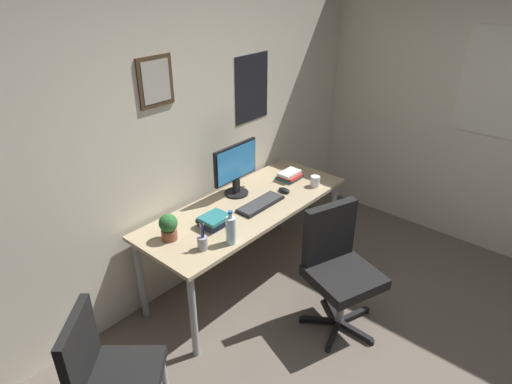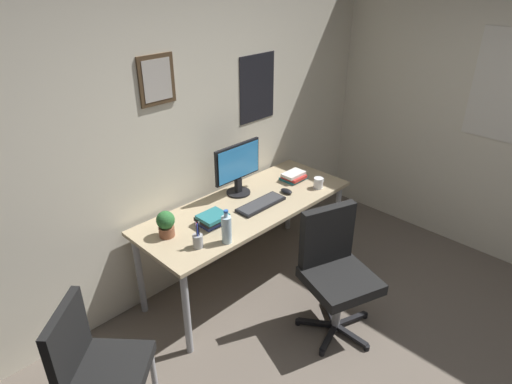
% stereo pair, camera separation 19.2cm
% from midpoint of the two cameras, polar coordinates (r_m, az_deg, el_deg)
% --- Properties ---
extents(wall_back, '(4.40, 0.10, 2.60)m').
position_cam_midpoint_polar(wall_back, '(3.42, -7.98, 7.59)').
color(wall_back, beige).
rests_on(wall_back, ground_plane).
extents(desk, '(1.83, 0.70, 0.73)m').
position_cam_midpoint_polar(desk, '(3.56, 0.40, -2.65)').
color(desk, tan).
rests_on(desk, ground_plane).
extents(office_chair, '(0.59, 0.60, 0.95)m').
position_cam_midpoint_polar(office_chair, '(3.26, 11.77, -9.39)').
color(office_chair, black).
rests_on(office_chair, ground_plane).
extents(side_chair, '(0.59, 0.59, 0.88)m').
position_cam_midpoint_polar(side_chair, '(2.72, -17.95, -20.32)').
color(side_chair, black).
rests_on(side_chair, ground_plane).
extents(monitor, '(0.46, 0.20, 0.43)m').
position_cam_midpoint_polar(monitor, '(3.59, -0.84, 3.22)').
color(monitor, black).
rests_on(monitor, desk).
extents(keyboard, '(0.43, 0.15, 0.03)m').
position_cam_midpoint_polar(keyboard, '(3.51, 2.21, -1.59)').
color(keyboard, black).
rests_on(keyboard, desk).
extents(computer_mouse, '(0.06, 0.11, 0.04)m').
position_cam_midpoint_polar(computer_mouse, '(3.70, 5.41, 0.08)').
color(computer_mouse, black).
rests_on(computer_mouse, desk).
extents(water_bottle, '(0.07, 0.07, 0.25)m').
position_cam_midpoint_polar(water_bottle, '(3.02, -1.99, -4.81)').
color(water_bottle, silver).
rests_on(water_bottle, desk).
extents(coffee_mug_near, '(0.12, 0.08, 0.09)m').
position_cam_midpoint_polar(coffee_mug_near, '(3.82, 9.48, 1.15)').
color(coffee_mug_near, white).
rests_on(coffee_mug_near, desk).
extents(potted_plant, '(0.13, 0.13, 0.19)m').
position_cam_midpoint_polar(potted_plant, '(3.13, -9.81, -4.00)').
color(potted_plant, brown).
rests_on(potted_plant, desk).
extents(pen_cup, '(0.07, 0.07, 0.20)m').
position_cam_midpoint_polar(pen_cup, '(3.01, -5.67, -6.23)').
color(pen_cup, '#9EA0A5').
rests_on(pen_cup, desk).
extents(book_stack_left, '(0.20, 0.19, 0.09)m').
position_cam_midpoint_polar(book_stack_left, '(3.25, -4.11, -3.54)').
color(book_stack_left, navy).
rests_on(book_stack_left, desk).
extents(book_stack_right, '(0.22, 0.18, 0.07)m').
position_cam_midpoint_polar(book_stack_right, '(3.93, 6.26, 2.01)').
color(book_stack_right, '#26727A').
rests_on(book_stack_right, desk).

